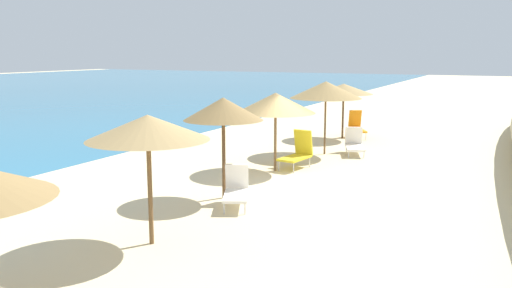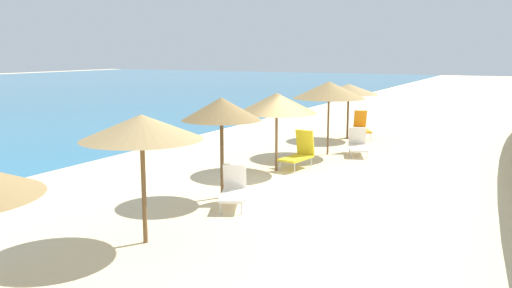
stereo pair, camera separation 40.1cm
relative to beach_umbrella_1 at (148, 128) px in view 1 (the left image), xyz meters
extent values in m
plane|color=beige|center=(6.03, -0.95, -2.38)|extent=(160.00, 160.00, 0.00)
cylinder|color=brown|center=(0.00, 0.00, -1.24)|extent=(0.09, 0.09, 2.29)
cone|color=tan|center=(0.00, 0.00, 0.01)|extent=(2.44, 2.44, 0.50)
cylinder|color=brown|center=(3.66, 0.37, -1.26)|extent=(0.09, 0.09, 2.24)
cone|color=olive|center=(3.66, 0.37, 0.01)|extent=(2.10, 2.10, 0.59)
cylinder|color=brown|center=(7.29, 0.49, -1.35)|extent=(0.09, 0.09, 2.06)
cone|color=#9E7F4C|center=(7.29, 0.49, -0.15)|extent=(2.59, 2.59, 0.65)
cylinder|color=brown|center=(10.74, -0.05, -1.24)|extent=(0.07, 0.07, 2.28)
cone|color=#9E7F4C|center=(10.74, -0.05, 0.07)|extent=(2.70, 2.70, 0.64)
cylinder|color=brown|center=(14.69, 0.45, -1.31)|extent=(0.09, 0.09, 2.15)
cone|color=tan|center=(14.69, 0.45, -0.15)|extent=(2.60, 2.60, 0.46)
cube|color=white|center=(2.95, -0.36, -2.06)|extent=(1.36, 1.05, 0.07)
cube|color=white|center=(3.47, -0.13, -1.70)|extent=(0.49, 0.65, 0.70)
cylinder|color=silver|center=(2.37, -0.35, -2.24)|extent=(0.04, 0.04, 0.28)
cylinder|color=silver|center=(2.58, -0.81, -2.24)|extent=(0.04, 0.04, 0.28)
cylinder|color=silver|center=(3.32, 0.08, -2.24)|extent=(0.04, 0.04, 0.28)
cylinder|color=silver|center=(3.53, -0.38, -2.24)|extent=(0.04, 0.04, 0.28)
cube|color=white|center=(11.08, -1.13, -2.10)|extent=(1.52, 1.10, 0.07)
cube|color=white|center=(11.69, -0.90, -1.74)|extent=(0.41, 0.68, 0.71)
cylinder|color=silver|center=(10.44, -1.08, -2.26)|extent=(0.04, 0.04, 0.24)
cylinder|color=silver|center=(10.63, -1.60, -2.26)|extent=(0.04, 0.04, 0.24)
cylinder|color=silver|center=(11.53, -0.67, -2.26)|extent=(0.04, 0.04, 0.24)
cylinder|color=silver|center=(11.73, -1.19, -2.26)|extent=(0.04, 0.04, 0.24)
cube|color=yellow|center=(7.79, 0.00, -2.01)|extent=(1.34, 0.83, 0.07)
cube|color=yellow|center=(8.37, -0.08, -1.57)|extent=(0.31, 0.68, 0.88)
cylinder|color=silver|center=(7.29, 0.35, -2.21)|extent=(0.04, 0.04, 0.34)
cylinder|color=silver|center=(7.21, -0.20, -2.21)|extent=(0.04, 0.04, 0.34)
cylinder|color=silver|center=(8.36, 0.20, -2.21)|extent=(0.04, 0.04, 0.34)
cylinder|color=silver|center=(8.28, -0.35, -2.21)|extent=(0.04, 0.04, 0.34)
cube|color=orange|center=(14.90, -0.19, -2.01)|extent=(1.35, 1.10, 0.07)
cube|color=orange|center=(15.41, 0.09, -1.57)|extent=(0.50, 0.62, 0.86)
cylinder|color=silver|center=(14.33, -0.24, -2.21)|extent=(0.04, 0.04, 0.34)
cylinder|color=silver|center=(14.56, -0.66, -2.21)|extent=(0.04, 0.04, 0.34)
cylinder|color=silver|center=(15.24, 0.27, -2.21)|extent=(0.04, 0.04, 0.34)
cylinder|color=silver|center=(15.48, -0.15, -2.21)|extent=(0.04, 0.04, 0.34)
camera|label=1|loc=(-8.38, -6.43, 1.47)|focal=37.44mm
camera|label=2|loc=(-8.20, -6.79, 1.47)|focal=37.44mm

